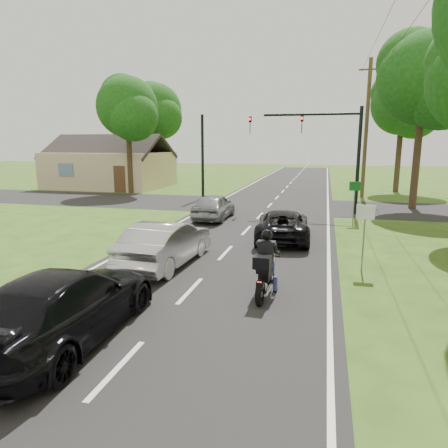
{
  "coord_description": "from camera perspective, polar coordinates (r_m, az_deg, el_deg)",
  "views": [
    {
      "loc": [
        3.45,
        -9.82,
        3.96
      ],
      "look_at": [
        0.2,
        3.0,
        1.3
      ],
      "focal_mm": 32.0,
      "sensor_mm": 36.0,
      "label": 1
    }
  ],
  "objects": [
    {
      "name": "traffic_signal",
      "position": [
        23.81,
        14.26,
        11.46
      ],
      "size": [
        6.38,
        0.44,
        6.0
      ],
      "color": "black",
      "rests_on": "ground"
    },
    {
      "name": "ground",
      "position": [
        11.13,
        -4.85,
        -9.51
      ],
      "size": [
        140.0,
        140.0,
        0.0
      ],
      "primitive_type": "plane",
      "color": "#2C4A15",
      "rests_on": "ground"
    },
    {
      "name": "sign_green",
      "position": [
        20.98,
        18.16,
        4.34
      ],
      "size": [
        0.55,
        0.07,
        2.12
      ],
      "color": "slate",
      "rests_on": "ground"
    },
    {
      "name": "signal_pole_far",
      "position": [
        29.14,
        -3.08,
        9.47
      ],
      "size": [
        0.2,
        0.2,
        6.0
      ],
      "primitive_type": "cylinder",
      "color": "black",
      "rests_on": "ground"
    },
    {
      "name": "tree_row_e",
      "position": [
        36.22,
        24.65,
        14.92
      ],
      "size": [
        5.28,
        5.12,
        9.61
      ],
      "color": "#332316",
      "rests_on": "ground"
    },
    {
      "name": "tree_left_far",
      "position": [
        43.24,
        -9.51,
        15.43
      ],
      "size": [
        5.76,
        5.58,
        10.14
      ],
      "color": "#332316",
      "rests_on": "ground"
    },
    {
      "name": "road",
      "position": [
        20.5,
        4.28,
        0.22
      ],
      "size": [
        8.0,
        100.0,
        0.01
      ],
      "primitive_type": "cube",
      "color": "black",
      "rests_on": "ground"
    },
    {
      "name": "house",
      "position": [
        39.07,
        -15.79,
        7.73
      ],
      "size": [
        10.2,
        8.0,
        4.84
      ],
      "color": "tan",
      "rests_on": "ground"
    },
    {
      "name": "silver_sedan",
      "position": [
        13.28,
        -8.29,
        -2.74
      ],
      "size": [
        1.8,
        4.56,
        1.48
      ],
      "primitive_type": "imported",
      "rotation": [
        0.0,
        0.0,
        3.09
      ],
      "color": "silver",
      "rests_on": "road"
    },
    {
      "name": "cross_road",
      "position": [
        26.34,
        6.56,
        2.66
      ],
      "size": [
        60.0,
        7.0,
        0.01
      ],
      "primitive_type": "cube",
      "color": "black",
      "rests_on": "ground"
    },
    {
      "name": "tree_row_d",
      "position": [
        27.39,
        27.37,
        17.44
      ],
      "size": [
        5.76,
        5.58,
        10.45
      ],
      "color": "#332316",
      "rests_on": "ground"
    },
    {
      "name": "dark_car_behind",
      "position": [
        8.87,
        -21.83,
        -10.66
      ],
      "size": [
        2.2,
        5.16,
        1.48
      ],
      "primitive_type": "imported",
      "rotation": [
        0.0,
        0.0,
        3.17
      ],
      "color": "black",
      "rests_on": "road"
    },
    {
      "name": "tree_left_near",
      "position": [
        33.36,
        -13.37,
        15.5
      ],
      "size": [
        5.12,
        4.96,
        9.22
      ],
      "color": "#332316",
      "rests_on": "ground"
    },
    {
      "name": "sign_white",
      "position": [
        13.07,
        19.49,
        0.31
      ],
      "size": [
        0.55,
        0.07,
        2.12
      ],
      "color": "slate",
      "rests_on": "ground"
    },
    {
      "name": "dark_suv",
      "position": [
        16.86,
        8.41,
        -0.1
      ],
      "size": [
        2.47,
        4.7,
        1.26
      ],
      "primitive_type": "imported",
      "rotation": [
        0.0,
        0.0,
        3.23
      ],
      "color": "black",
      "rests_on": "road"
    },
    {
      "name": "utility_pole_far",
      "position": [
        31.95,
        19.67,
        12.74
      ],
      "size": [
        1.6,
        0.28,
        10.0
      ],
      "color": "brown",
      "rests_on": "ground"
    },
    {
      "name": "motorcycle_rider",
      "position": [
        10.58,
        5.96,
        -6.57
      ],
      "size": [
        0.6,
        2.1,
        1.81
      ],
      "rotation": [
        0.0,
        0.0,
        -0.05
      ],
      "color": "black",
      "rests_on": "ground"
    },
    {
      "name": "silver_suv",
      "position": [
        21.27,
        -1.44,
        2.56
      ],
      "size": [
        1.63,
        4.05,
        1.38
      ],
      "primitive_type": "imported",
      "rotation": [
        0.0,
        0.0,
        3.14
      ],
      "color": "gray",
      "rests_on": "road"
    }
  ]
}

